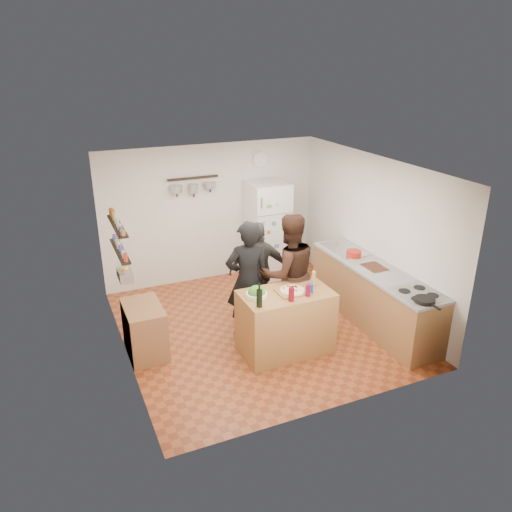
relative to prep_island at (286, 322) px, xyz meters
name	(u,v)px	position (x,y,z in m)	size (l,w,h in m)	color
room_shell	(248,243)	(-0.08, 1.13, 0.79)	(4.20, 4.20, 4.20)	brown
prep_island	(286,322)	(0.00, 0.00, 0.00)	(1.25, 0.72, 0.91)	#A67B3D
pizza_board	(292,292)	(0.08, -0.02, 0.47)	(0.42, 0.34, 0.02)	brown
pizza	(292,290)	(0.08, -0.02, 0.48)	(0.34, 0.34, 0.02)	beige
salad_bowl	(257,295)	(-0.42, 0.05, 0.48)	(0.29, 0.29, 0.06)	white
wine_bottle	(259,298)	(-0.50, -0.22, 0.57)	(0.08, 0.08, 0.24)	black
wine_glass_near	(291,294)	(-0.05, -0.24, 0.55)	(0.08, 0.08, 0.18)	#610810
wine_glass_far	(308,290)	(0.22, -0.20, 0.54)	(0.07, 0.07, 0.16)	maroon
pepper_mill	(314,280)	(0.45, 0.05, 0.55)	(0.06, 0.06, 0.18)	#A98247
salt_canister	(310,288)	(0.30, -0.12, 0.52)	(0.08, 0.08, 0.13)	navy
person_left	(248,280)	(-0.31, 0.62, 0.44)	(0.65, 0.43, 1.79)	black
person_center	(289,274)	(0.31, 0.53, 0.47)	(0.90, 0.70, 1.84)	black
person_back	(259,271)	(0.07, 1.09, 0.33)	(0.92, 0.38, 1.58)	#2F2D2A
counter_run	(373,296)	(1.62, 0.19, -0.01)	(0.63, 2.63, 0.90)	#9E7042
stove_top	(418,294)	(1.62, -0.76, 0.46)	(0.60, 0.62, 0.02)	white
skillet	(425,300)	(1.52, -0.99, 0.49)	(0.27, 0.27, 0.05)	black
sink	(345,250)	(1.62, 1.04, 0.46)	(0.50, 0.80, 0.03)	silver
cutting_board	(374,268)	(1.62, 0.23, 0.46)	(0.30, 0.40, 0.02)	brown
red_bowl	(354,254)	(1.57, 0.72, 0.51)	(0.24, 0.24, 0.10)	#AD2013
fridge	(267,230)	(0.87, 2.49, 0.45)	(0.70, 0.68, 1.80)	white
wall_clock	(260,160)	(0.87, 2.82, 1.69)	(0.30, 0.30, 0.03)	silver
spice_shelf_lower	(120,251)	(-2.01, 0.94, 1.04)	(0.12, 1.00, 0.03)	black
spice_shelf_upper	(117,226)	(-2.01, 0.94, 1.40)	(0.12, 1.00, 0.03)	black
produce_basket	(125,274)	(-1.98, 0.94, 0.69)	(0.18, 0.35, 0.14)	silver
side_table	(145,330)	(-1.82, 0.73, -0.09)	(0.50, 0.80, 0.73)	#96603E
pot_rack	(193,178)	(-0.43, 2.74, 1.49)	(0.90, 0.04, 0.04)	black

